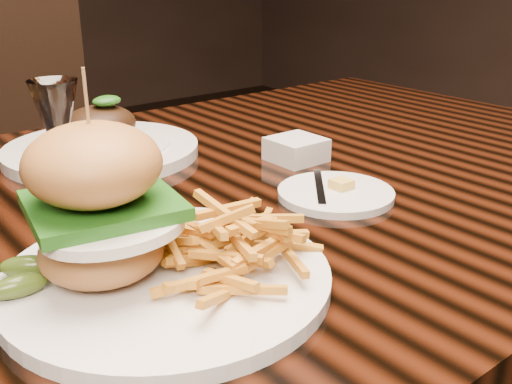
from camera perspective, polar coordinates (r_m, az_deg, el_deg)
dining_table at (r=0.82m, az=-6.52°, el=-5.20°), size 1.60×0.90×0.75m
burger_plate at (r=0.55m, az=-9.67°, el=-4.04°), size 0.31×0.31×0.21m
side_saucer at (r=0.78m, az=7.59°, el=-0.11°), size 0.15×0.15×0.02m
ramekin at (r=0.92m, az=3.85°, el=4.07°), size 0.10×0.10×0.04m
wine_glass at (r=0.75m, az=-18.49°, el=6.89°), size 0.06×0.06×0.16m
far_dish at (r=0.97m, az=-14.52°, el=4.39°), size 0.30×0.30×0.10m
chair_far at (r=1.66m, az=-21.50°, el=2.15°), size 0.49×0.49×0.95m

